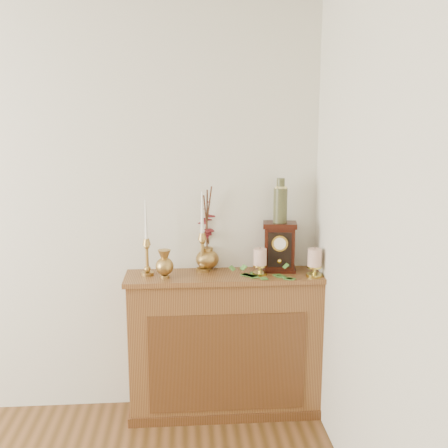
{
  "coord_description": "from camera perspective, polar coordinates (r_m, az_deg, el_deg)",
  "views": [
    {
      "loc": [
        1.15,
        -1.03,
        1.86
      ],
      "look_at": [
        1.39,
        2.05,
        1.26
      ],
      "focal_mm": 42.0,
      "sensor_mm": 36.0,
      "label": 1
    }
  ],
  "objects": [
    {
      "name": "candlestick_left",
      "position": [
        3.25,
        -8.4,
        -2.91
      ],
      "size": [
        0.08,
        0.08,
        0.47
      ],
      "rotation": [
        0.0,
        0.0,
        0.24
      ],
      "color": "tan",
      "rests_on": "console_shelf"
    },
    {
      "name": "ivy_garland",
      "position": [
        3.23,
        3.86,
        -5.46
      ],
      "size": [
        0.42,
        0.2,
        0.08
      ],
      "rotation": [
        0.0,
        0.0,
        0.31
      ],
      "color": "#3F732B",
      "rests_on": "console_shelf"
    },
    {
      "name": "pillar_candle_left",
      "position": [
        3.24,
        3.94,
        -3.97
      ],
      "size": [
        0.09,
        0.09,
        0.18
      ],
      "rotation": [
        0.0,
        0.0,
        0.2
      ],
      "color": "gold",
      "rests_on": "console_shelf"
    },
    {
      "name": "ginger_jar",
      "position": [
        3.35,
        -1.88,
        -0.77
      ],
      "size": [
        0.22,
        0.24,
        0.54
      ],
      "rotation": [
        0.0,
        0.0,
        -0.07
      ],
      "color": "tan",
      "rests_on": "console_shelf"
    },
    {
      "name": "candlestick_center",
      "position": [
        3.29,
        -2.37,
        -2.38
      ],
      "size": [
        0.08,
        0.08,
        0.51
      ],
      "rotation": [
        0.0,
        0.0,
        -0.18
      ],
      "color": "tan",
      "rests_on": "console_shelf"
    },
    {
      "name": "console_shelf",
      "position": [
        3.45,
        0.12,
        -13.35
      ],
      "size": [
        1.24,
        0.34,
        0.93
      ],
      "color": "brown",
      "rests_on": "ground"
    },
    {
      "name": "bud_vase",
      "position": [
        3.19,
        -6.49,
        -4.38
      ],
      "size": [
        0.11,
        0.11,
        0.18
      ],
      "rotation": [
        0.0,
        0.0,
        -0.43
      ],
      "color": "tan",
      "rests_on": "console_shelf"
    },
    {
      "name": "mantel_clock",
      "position": [
        3.33,
        6.05,
        -2.53
      ],
      "size": [
        0.23,
        0.18,
        0.31
      ],
      "rotation": [
        0.0,
        0.0,
        -0.15
      ],
      "color": "#33110A",
      "rests_on": "console_shelf"
    },
    {
      "name": "pillar_candle_right",
      "position": [
        3.24,
        9.83,
        -4.01
      ],
      "size": [
        0.1,
        0.1,
        0.19
      ],
      "rotation": [
        0.0,
        0.0,
        0.18
      ],
      "color": "gold",
      "rests_on": "console_shelf"
    },
    {
      "name": "ceramic_vase",
      "position": [
        3.28,
        6.15,
        2.32
      ],
      "size": [
        0.09,
        0.09,
        0.28
      ],
      "rotation": [
        0.0,
        0.0,
        -0.15
      ],
      "color": "#193226",
      "rests_on": "mantel_clock"
    }
  ]
}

